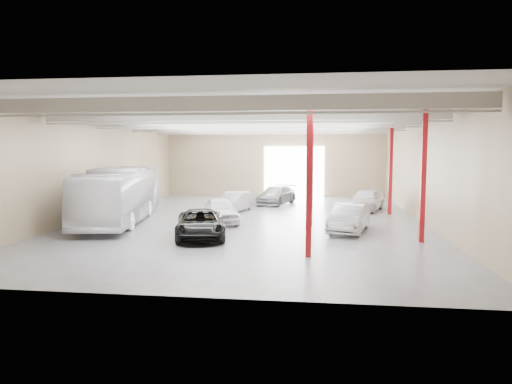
% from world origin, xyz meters
% --- Properties ---
extents(depot_shell, '(22.12, 32.12, 7.06)m').
position_xyz_m(depot_shell, '(0.13, 0.48, 4.98)').
color(depot_shell, '#504F55').
rests_on(depot_shell, ground).
extents(coach_bus, '(5.22, 13.06, 3.55)m').
position_xyz_m(coach_bus, '(-8.50, -1.72, 1.77)').
color(coach_bus, silver).
rests_on(coach_bus, ground).
extents(black_sedan, '(3.75, 5.88, 1.51)m').
position_xyz_m(black_sedan, '(-2.00, -6.38, 0.76)').
color(black_sedan, black).
rests_on(black_sedan, ground).
extents(car_row_a, '(3.45, 5.19, 1.64)m').
position_xyz_m(car_row_a, '(-2.00, -1.18, 0.82)').
color(car_row_a, silver).
rests_on(car_row_a, ground).
extents(car_row_b, '(2.85, 4.82, 1.50)m').
position_xyz_m(car_row_b, '(-1.97, 4.02, 0.75)').
color(car_row_b, silver).
rests_on(car_row_b, ground).
extents(car_row_c, '(3.73, 5.75, 1.55)m').
position_xyz_m(car_row_c, '(0.76, 9.22, 0.78)').
color(car_row_c, slate).
rests_on(car_row_c, ground).
extents(car_right_near, '(2.88, 5.19, 1.62)m').
position_xyz_m(car_right_near, '(6.06, -3.48, 0.81)').
color(car_right_near, '#A7A7AC').
rests_on(car_right_near, ground).
extents(car_right_far, '(3.52, 5.31, 1.68)m').
position_xyz_m(car_right_far, '(8.06, 5.94, 0.84)').
color(car_right_far, silver).
rests_on(car_right_far, ground).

